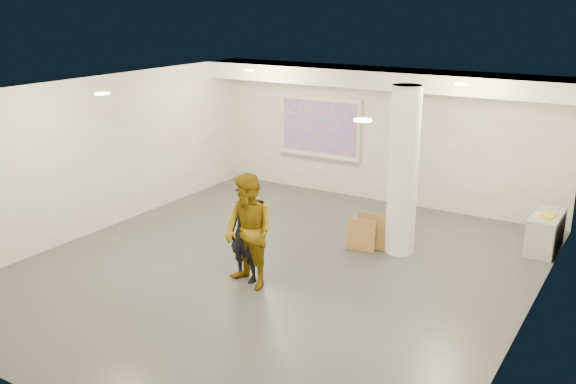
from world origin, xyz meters
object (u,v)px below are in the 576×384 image
Objects in this scene: credenza at (545,232)px; woman at (245,233)px; projection_screen at (319,127)px; column at (403,171)px; man at (249,232)px.

woman is at bearing -134.17° from credenza.
credenza is 5.51m from woman.
projection_screen reaches higher than woman.
column is 1.64× the size of man.
credenza is at bearing 33.05° from column.
column is 1.85× the size of woman.
woman is at bearing -74.30° from projection_screen.
projection_screen is 1.80× the size of credenza.
projection_screen reaches higher than man.
projection_screen is 1.29× the size of woman.
man is at bearing -41.52° from woman.
projection_screen is 5.33m from woman.
credenza is 0.72× the size of woman.
column is at bearing 56.47° from woman.
projection_screen reaches higher than credenza.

